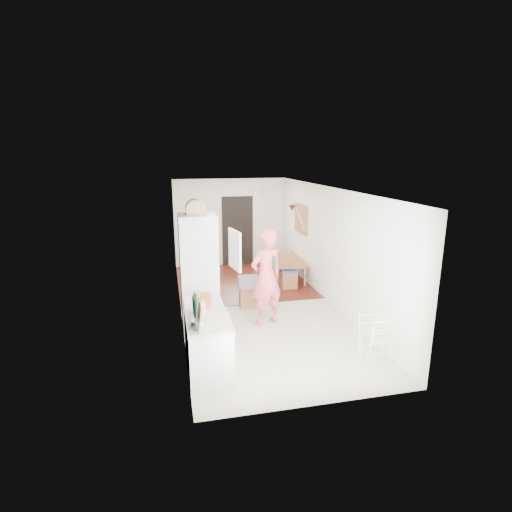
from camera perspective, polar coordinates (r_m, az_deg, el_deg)
name	(u,v)px	position (r m, az deg, el deg)	size (l,w,h in m)	color
room_shell	(258,250)	(8.19, 0.25, 0.81)	(3.20, 7.00, 2.50)	white
floor	(258,307)	(8.57, 0.24, -7.34)	(3.20, 7.00, 0.01)	#BEB6A1
wood_floor_overlay	(242,281)	(10.27, -2.08, -3.57)	(3.20, 3.30, 0.01)	#551810
sage_wall_panel	(182,247)	(5.91, -10.49, 1.21)	(0.02, 3.00, 1.30)	slate
tile_splashback	(187,306)	(5.59, -9.86, -7.05)	(0.02, 1.90, 0.50)	black
doorway_recess	(238,231)	(11.61, -2.64, 3.60)	(0.90, 0.04, 2.00)	black
base_cabinet	(209,352)	(5.90, -6.72, -13.40)	(0.60, 0.90, 0.86)	white
worktop	(208,322)	(5.70, -6.86, -9.31)	(0.62, 0.92, 0.06)	beige
range_cooker	(204,329)	(6.57, -7.44, -10.31)	(0.60, 0.60, 0.88)	white
cooker_top	(203,302)	(6.39, -7.57, -6.56)	(0.60, 0.60, 0.04)	silver
fridge_housing	(199,273)	(7.30, -8.13, -2.45)	(0.66, 0.66, 2.15)	white
fridge_door	(235,250)	(6.96, -3.05, 0.89)	(0.56, 0.04, 0.70)	white
fridge_interior	(215,247)	(7.21, -5.81, 1.31)	(0.02, 0.52, 0.66)	white
pinboard	(301,219)	(10.35, 6.46, 5.29)	(0.03, 0.90, 0.70)	tan
pinboard_frame	(301,219)	(10.35, 6.38, 5.28)	(0.01, 0.94, 0.74)	#9E6C3C
wall_sconce	(292,208)	(10.92, 5.17, 6.85)	(0.18, 0.18, 0.16)	maroon
person	(267,269)	(7.44, 1.51, -1.89)	(0.79, 0.52, 2.17)	#ED5E61
dining_table	(287,271)	(10.43, 4.42, -2.08)	(1.27, 0.71, 0.45)	#9E6C3C
dining_chair	(289,270)	(9.68, 4.68, -2.06)	(0.37, 0.37, 0.88)	#9E6C3C
stool	(248,296)	(8.56, -1.16, -5.71)	(0.35, 0.35, 0.46)	#9E6C3C
grey_drape	(248,282)	(8.41, -1.08, -3.71)	(0.42, 0.42, 0.19)	gray
drying_rack	(376,340)	(6.55, 16.80, -11.45)	(0.40, 0.36, 0.77)	white
bread_bin	(195,209)	(7.02, -8.67, 6.64)	(0.36, 0.34, 0.19)	#DDAF76
red_casserole	(202,301)	(6.16, -7.77, -6.33)	(0.30, 0.30, 0.18)	red
steel_pan	(199,324)	(5.47, -8.20, -9.53)	(0.20, 0.20, 0.10)	silver
held_bottle	(274,264)	(7.32, 2.61, -1.09)	(0.06, 0.06, 0.27)	#183B21
bottle_a	(196,309)	(5.67, -8.52, -7.48)	(0.07, 0.07, 0.31)	#183B21
bottle_b	(195,305)	(5.87, -8.72, -6.92)	(0.06, 0.06, 0.27)	#183B21
bottle_c	(203,310)	(5.78, -7.61, -7.60)	(0.08, 0.08, 0.20)	beige
pepper_mill_front	(198,302)	(6.07, -8.28, -6.49)	(0.06, 0.06, 0.21)	#DDAF76
pepper_mill_back	(201,300)	(6.14, -7.90, -6.23)	(0.06, 0.06, 0.21)	#DDAF76
chopping_boards	(200,316)	(5.40, -8.07, -8.42)	(0.04, 0.25, 0.34)	#DDAF76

